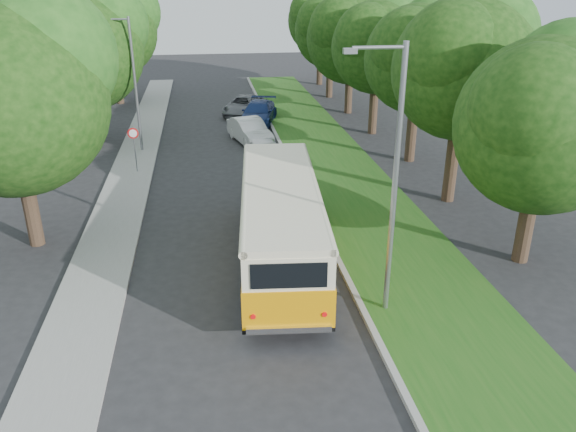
{
  "coord_description": "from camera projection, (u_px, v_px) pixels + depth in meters",
  "views": [
    {
      "loc": [
        -0.84,
        -16.63,
        9.53
      ],
      "look_at": [
        1.92,
        1.81,
        1.5
      ],
      "focal_mm": 35.0,
      "sensor_mm": 36.0,
      "label": 1
    }
  ],
  "objects": [
    {
      "name": "lamppost_near",
      "position": [
        392.0,
        177.0,
        15.56
      ],
      "size": [
        1.71,
        0.16,
        8.0
      ],
      "color": "gray",
      "rests_on": "ground"
    },
    {
      "name": "car_silver",
      "position": [
        283.0,
        186.0,
        25.47
      ],
      "size": [
        3.09,
        4.49,
        1.42
      ],
      "primitive_type": "imported",
      "rotation": [
        0.0,
        0.0,
        0.38
      ],
      "color": "#B3B3B8",
      "rests_on": "ground"
    },
    {
      "name": "curb",
      "position": [
        316.0,
        215.0,
        23.99
      ],
      "size": [
        0.2,
        70.0,
        0.15
      ],
      "primitive_type": "cube",
      "color": "gray",
      "rests_on": "ground"
    },
    {
      "name": "warning_sign",
      "position": [
        134.0,
        142.0,
        28.57
      ],
      "size": [
        0.56,
        0.1,
        2.5
      ],
      "color": "gray",
      "rests_on": "ground"
    },
    {
      "name": "ground",
      "position": [
        240.0,
        281.0,
        18.98
      ],
      "size": [
        120.0,
        120.0,
        0.0
      ],
      "primitive_type": "plane",
      "color": "#262628",
      "rests_on": "ground"
    },
    {
      "name": "grass_verge",
      "position": [
        369.0,
        212.0,
        24.31
      ],
      "size": [
        4.5,
        70.0,
        0.13
      ],
      "primitive_type": "cube",
      "color": "#1F5516",
      "rests_on": "ground"
    },
    {
      "name": "lamppost_far",
      "position": [
        133.0,
        80.0,
        31.25
      ],
      "size": [
        1.71,
        0.16,
        7.5
      ],
      "color": "gray",
      "rests_on": "ground"
    },
    {
      "name": "car_blue",
      "position": [
        258.0,
        113.0,
        38.78
      ],
      "size": [
        3.39,
        5.53,
        1.5
      ],
      "primitive_type": "imported",
      "rotation": [
        0.0,
        0.0,
        -0.27
      ],
      "color": "navy",
      "rests_on": "ground"
    },
    {
      "name": "car_white",
      "position": [
        250.0,
        131.0,
        34.29
      ],
      "size": [
        2.69,
        4.77,
        1.49
      ],
      "primitive_type": "imported",
      "rotation": [
        0.0,
        0.0,
        0.26
      ],
      "color": "silver",
      "rests_on": "ground"
    },
    {
      "name": "car_grey",
      "position": [
        244.0,
        105.0,
        41.34
      ],
      "size": [
        3.77,
        5.32,
        1.35
      ],
      "primitive_type": "imported",
      "rotation": [
        0.0,
        0.0,
        -0.35
      ],
      "color": "slate",
      "rests_on": "ground"
    },
    {
      "name": "treeline",
      "position": [
        268.0,
        41.0,
        33.41
      ],
      "size": [
        24.27,
        41.91,
        9.46
      ],
      "color": "#332319",
      "rests_on": "ground"
    },
    {
      "name": "vintage_bus",
      "position": [
        281.0,
        224.0,
        19.61
      ],
      "size": [
        3.58,
        10.47,
        3.05
      ],
      "primitive_type": null,
      "rotation": [
        0.0,
        0.0,
        -0.09
      ],
      "color": "#FFA308",
      "rests_on": "ground"
    },
    {
      "name": "sidewalk",
      "position": [
        113.0,
        228.0,
        22.85
      ],
      "size": [
        2.2,
        70.0,
        0.12
      ],
      "primitive_type": "cube",
      "color": "gray",
      "rests_on": "ground"
    }
  ]
}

